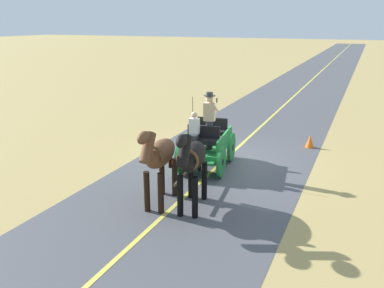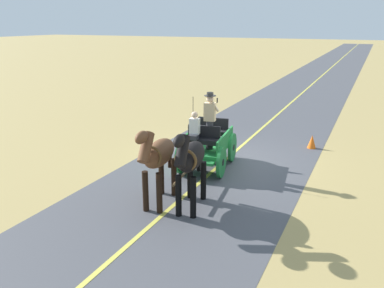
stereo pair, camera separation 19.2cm
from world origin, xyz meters
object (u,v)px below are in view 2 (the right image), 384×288
object	(u,v)px
horse_near_side	(190,159)
traffic_cone	(312,142)
horse_drawn_carriage	(207,143)
horse_off_side	(158,156)

from	to	relation	value
horse_near_side	traffic_cone	bearing A→B (deg)	-106.97
horse_drawn_carriage	horse_off_side	xyz separation A→B (m)	(0.05, 3.06, 0.51)
horse_drawn_carriage	traffic_cone	xyz separation A→B (m)	(-2.77, -3.52, -0.57)
horse_drawn_carriage	traffic_cone	size ratio (longest dim) A/B	9.03
horse_off_side	horse_near_side	bearing A→B (deg)	-173.02
horse_near_side	horse_off_side	bearing A→B (deg)	6.98
horse_off_side	horse_drawn_carriage	bearing A→B (deg)	-91.01
traffic_cone	horse_near_side	bearing A→B (deg)	73.03
horse_drawn_carriage	horse_off_side	size ratio (longest dim) A/B	2.04
horse_near_side	horse_off_side	xyz separation A→B (m)	(0.85, 0.10, 0.00)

